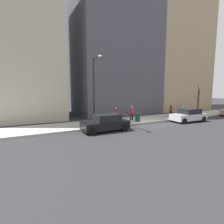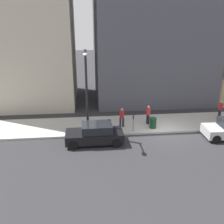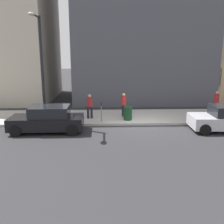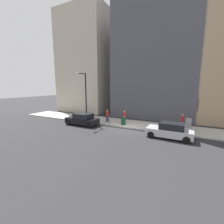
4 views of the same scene
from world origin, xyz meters
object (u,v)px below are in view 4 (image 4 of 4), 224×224
object	(u,v)px
pedestrian_near_meter	(182,120)
office_block_center	(160,43)
parked_car_silver	(170,131)
pedestrian_far_corner	(107,115)
parked_car_black	(82,119)
office_tower_right	(90,64)
utility_box	(188,125)
streetlamp	(85,93)
pedestrian_midblock	(125,116)
parking_meter	(109,118)
trash_bin	(123,121)

from	to	relation	value
pedestrian_near_meter	office_block_center	size ratio (longest dim) A/B	0.07
office_block_center	parked_car_silver	bearing A→B (deg)	-164.16
parked_car_silver	pedestrian_far_corner	bearing A→B (deg)	74.52
office_block_center	parked_car_black	bearing A→B (deg)	151.72
parked_car_silver	parked_car_black	bearing A→B (deg)	90.95
pedestrian_far_corner	office_tower_right	bearing A→B (deg)	-47.88
office_tower_right	pedestrian_near_meter	bearing A→B (deg)	-113.54
utility_box	streetlamp	size ratio (longest dim) A/B	0.22
pedestrian_far_corner	office_tower_right	size ratio (longest dim) A/B	0.09
office_tower_right	parked_car_black	bearing A→B (deg)	-149.95
utility_box	pedestrian_far_corner	xyz separation A→B (m)	(0.07, 9.80, 0.24)
office_block_center	pedestrian_near_meter	bearing A→B (deg)	-153.73
parked_car_black	pedestrian_midblock	xyz separation A→B (m)	(2.84, -4.66, 0.35)
pedestrian_midblock	parking_meter	bearing A→B (deg)	112.88
trash_bin	office_tower_right	size ratio (longest dim) A/B	0.05
parking_meter	pedestrian_far_corner	distance (m)	1.22
parked_car_black	parking_meter	world-z (taller)	parked_car_black
streetlamp	office_tower_right	world-z (taller)	office_tower_right
parking_meter	trash_bin	bearing A→B (deg)	-75.61
streetlamp	office_block_center	distance (m)	15.92
pedestrian_near_meter	office_block_center	bearing A→B (deg)	-142.09
parked_car_black	parking_meter	bearing A→B (deg)	-65.20
streetlamp	pedestrian_near_meter	world-z (taller)	streetlamp
parking_meter	office_block_center	distance (m)	16.37
office_tower_right	pedestrian_far_corner	bearing A→B (deg)	-135.17
parking_meter	utility_box	bearing A→B (deg)	-84.61
utility_box	office_tower_right	distance (m)	22.46
parked_car_black	office_tower_right	xyz separation A→B (m)	(11.35, 6.56, 8.70)
parked_car_silver	parked_car_black	size ratio (longest dim) A/B	1.01
parked_car_black	office_tower_right	distance (m)	15.74
streetlamp	office_tower_right	bearing A→B (deg)	31.11
parking_meter	pedestrian_near_meter	distance (m)	8.61
utility_box	parking_meter	bearing A→B (deg)	95.39
streetlamp	pedestrian_near_meter	bearing A→B (deg)	-79.78
parked_car_silver	office_block_center	xyz separation A→B (m)	(12.97, 3.68, 11.45)
parked_car_silver	pedestrian_midblock	bearing A→B (deg)	64.90
trash_bin	office_block_center	distance (m)	16.02
utility_box	streetlamp	xyz separation A→B (m)	(-1.02, 12.64, 3.17)
pedestrian_near_meter	parking_meter	bearing A→B (deg)	-64.95
pedestrian_far_corner	parking_meter	bearing A→B (deg)	127.93
pedestrian_midblock	utility_box	bearing A→B (deg)	-112.34
parked_car_black	pedestrian_far_corner	distance (m)	3.36
parked_car_silver	pedestrian_midblock	xyz separation A→B (m)	(3.01, 5.91, 0.35)
parked_car_black	pedestrian_far_corner	xyz separation A→B (m)	(2.41, -2.32, 0.35)
trash_bin	office_block_center	bearing A→B (deg)	-10.52
parked_car_silver	utility_box	size ratio (longest dim) A/B	2.98
pedestrian_far_corner	office_block_center	size ratio (longest dim) A/B	0.07
trash_bin	pedestrian_near_meter	world-z (taller)	pedestrian_near_meter
parked_car_black	utility_box	world-z (taller)	utility_box
parked_car_silver	pedestrian_near_meter	size ratio (longest dim) A/B	2.56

